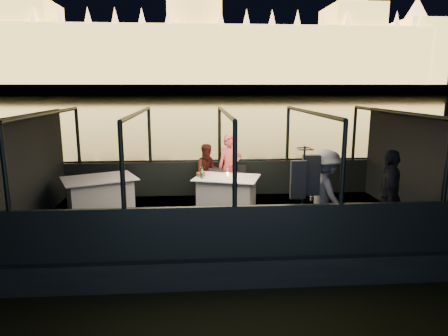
{
  "coord_description": "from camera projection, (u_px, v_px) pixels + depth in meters",
  "views": [
    {
      "loc": [
        -0.64,
        -8.3,
        3.34
      ],
      "look_at": [
        0.0,
        0.4,
        1.55
      ],
      "focal_mm": 32.0,
      "sensor_mm": 36.0,
      "label": 1
    }
  ],
  "objects": [
    {
      "name": "dining_table_central",
      "position": [
        227.0,
        193.0,
        9.36
      ],
      "size": [
        1.7,
        1.44,
        0.77
      ],
      "primitive_type": "cube",
      "rotation": [
        0.0,
        0.0,
        -0.31
      ],
      "color": "silver",
      "rests_on": "boat_deck"
    },
    {
      "name": "gunwale_port",
      "position": [
        220.0,
        178.0,
        10.59
      ],
      "size": [
        8.0,
        0.08,
        0.9
      ],
      "primitive_type": "cube",
      "color": "black",
      "rests_on": "boat_deck"
    },
    {
      "name": "cabin_glass_port",
      "position": [
        219.0,
        135.0,
        10.36
      ],
      "size": [
        8.0,
        0.02,
        1.4
      ],
      "primitive_type": null,
      "color": "#99B2B2",
      "rests_on": "gunwale_port"
    },
    {
      "name": "wine_glass_red",
      "position": [
        234.0,
        171.0,
        9.55
      ],
      "size": [
        0.07,
        0.07,
        0.19
      ],
      "primitive_type": null,
      "rotation": [
        0.0,
        0.0,
        0.19
      ],
      "color": "silver",
      "rests_on": "dining_table_central"
    },
    {
      "name": "bread_basket",
      "position": [
        201.0,
        174.0,
        9.39
      ],
      "size": [
        0.25,
        0.25,
        0.08
      ],
      "primitive_type": "cylinder",
      "rotation": [
        0.0,
        0.0,
        -0.23
      ],
      "color": "brown",
      "rests_on": "dining_table_central"
    },
    {
      "name": "chair_port_left",
      "position": [
        217.0,
        186.0,
        9.77
      ],
      "size": [
        0.52,
        0.52,
        0.83
      ],
      "primitive_type": "cube",
      "rotation": [
        0.0,
        0.0,
        -0.43
      ],
      "color": "black",
      "rests_on": "boat_deck"
    },
    {
      "name": "amber_candle",
      "position": [
        228.0,
        174.0,
        9.38
      ],
      "size": [
        0.06,
        0.06,
        0.08
      ],
      "primitive_type": "cylinder",
      "rotation": [
        0.0,
        0.0,
        -0.03
      ],
      "color": "yellow",
      "rests_on": "dining_table_central"
    },
    {
      "name": "gunwale_starboard",
      "position": [
        235.0,
        232.0,
        6.68
      ],
      "size": [
        8.0,
        0.08,
        0.9
      ],
      "primitive_type": "cube",
      "color": "black",
      "rests_on": "boat_deck"
    },
    {
      "name": "cabin_roof_glass",
      "position": [
        225.0,
        113.0,
        8.26
      ],
      "size": [
        8.0,
        4.0,
        0.02
      ],
      "primitive_type": null,
      "color": "#99B2B2",
      "rests_on": "boat_deck"
    },
    {
      "name": "dining_table_aft",
      "position": [
        100.0,
        197.0,
        9.05
      ],
      "size": [
        1.88,
        1.66,
        0.83
      ],
      "primitive_type": "cube",
      "rotation": [
        0.0,
        0.0,
        0.42
      ],
      "color": "silver",
      "rests_on": "boat_deck"
    },
    {
      "name": "end_wall_fore",
      "position": [
        32.0,
        170.0,
        8.2
      ],
      "size": [
        0.02,
        4.0,
        2.3
      ],
      "primitive_type": null,
      "color": "black",
      "rests_on": "boat_deck"
    },
    {
      "name": "chair_port_right",
      "position": [
        239.0,
        182.0,
        10.12
      ],
      "size": [
        0.43,
        0.43,
        0.85
      ],
      "primitive_type": "cube",
      "rotation": [
        0.0,
        0.0,
        -0.08
      ],
      "color": "black",
      "rests_on": "boat_deck"
    },
    {
      "name": "cabin_glass_starboard",
      "position": [
        235.0,
        164.0,
        6.45
      ],
      "size": [
        8.0,
        0.02,
        1.4
      ],
      "primitive_type": null,
      "color": "#99B2B2",
      "rests_on": "gunwale_starboard"
    },
    {
      "name": "wine_bottle",
      "position": [
        202.0,
        172.0,
        9.16
      ],
      "size": [
        0.09,
        0.09,
        0.31
      ],
      "primitive_type": "cylinder",
      "rotation": [
        0.0,
        0.0,
        0.35
      ],
      "color": "#143714",
      "rests_on": "dining_table_central"
    },
    {
      "name": "wine_glass_white",
      "position": [
        202.0,
        175.0,
        9.08
      ],
      "size": [
        0.08,
        0.08,
        0.21
      ],
      "primitive_type": null,
      "rotation": [
        0.0,
        0.0,
        -0.16
      ],
      "color": "silver",
      "rests_on": "dining_table_central"
    },
    {
      "name": "river_water",
      "position": [
        197.0,
        102.0,
        86.98
      ],
      "size": [
        500.0,
        500.0,
        0.0
      ],
      "primitive_type": "plane",
      "color": "black",
      "rests_on": "ground"
    },
    {
      "name": "end_wall_aft",
      "position": [
        406.0,
        165.0,
        8.78
      ],
      "size": [
        0.02,
        4.0,
        2.3
      ],
      "primitive_type": null,
      "color": "black",
      "rests_on": "boat_deck"
    },
    {
      "name": "boat_hull",
      "position": [
        225.0,
        240.0,
        8.82
      ],
      "size": [
        8.6,
        4.4,
        1.0
      ],
      "primitive_type": "cube",
      "color": "black",
      "rests_on": "river_water"
    },
    {
      "name": "person_man_maroon",
      "position": [
        208.0,
        170.0,
        10.12
      ],
      "size": [
        0.73,
        0.59,
        1.42
      ],
      "primitive_type": "imported",
      "rotation": [
        0.0,
        0.0,
        0.09
      ],
      "color": "#3E1411",
      "rests_on": "boat_deck"
    },
    {
      "name": "boat_deck",
      "position": [
        225.0,
        219.0,
        8.73
      ],
      "size": [
        8.0,
        4.0,
        0.04
      ],
      "primitive_type": "cube",
      "color": "black",
      "rests_on": "boat_hull"
    },
    {
      "name": "person_woman_coral",
      "position": [
        230.0,
        170.0,
        10.1
      ],
      "size": [
        0.6,
        0.41,
        1.65
      ],
      "primitive_type": "imported",
      "rotation": [
        0.0,
        0.0,
        -0.02
      ],
      "color": "#E25256",
      "rests_on": "boat_deck"
    },
    {
      "name": "passenger_dark",
      "position": [
        389.0,
        197.0,
        7.3
      ],
      "size": [
        0.82,
        1.11,
        1.74
      ],
      "primitive_type": "imported",
      "rotation": [
        0.0,
        0.0,
        4.28
      ],
      "color": "black",
      "rests_on": "boat_deck"
    },
    {
      "name": "passenger_stripe",
      "position": [
        325.0,
        193.0,
        7.58
      ],
      "size": [
        0.87,
        1.21,
        1.69
      ],
      "primitive_type": "imported",
      "rotation": [
        0.0,
        0.0,
        1.82
      ],
      "color": "silver",
      "rests_on": "boat_deck"
    },
    {
      "name": "wine_glass_empty",
      "position": [
        227.0,
        174.0,
        9.2
      ],
      "size": [
        0.08,
        0.08,
        0.21
      ],
      "primitive_type": null,
      "rotation": [
        0.0,
        0.0,
        -0.21
      ],
      "color": "white",
      "rests_on": "dining_table_central"
    },
    {
      "name": "canopy_ribs",
      "position": [
        225.0,
        167.0,
        8.49
      ],
      "size": [
        8.0,
        4.0,
        2.3
      ],
      "primitive_type": null,
      "color": "black",
      "rests_on": "boat_deck"
    },
    {
      "name": "embankment",
      "position": [
        195.0,
        91.0,
        213.77
      ],
      "size": [
        400.0,
        140.0,
        6.0
      ],
      "primitive_type": "cube",
      "color": "#423D33",
      "rests_on": "ground"
    },
    {
      "name": "plate_far",
      "position": [
        207.0,
        174.0,
        9.53
      ],
      "size": [
        0.29,
        0.29,
        0.02
      ],
      "primitive_type": "cylinder",
      "rotation": [
        0.0,
        0.0,
        -0.12
      ],
      "color": "white",
      "rests_on": "dining_table_central"
    },
    {
      "name": "parliament_building",
      "position": [
        195.0,
        26.0,
        173.94
      ],
      "size": [
        220.0,
        32.0,
        60.0
      ],
      "primitive_type": null,
      "color": "#F2D18C",
      "rests_on": "embankment"
    },
    {
      "name": "plate_near",
      "position": [
        242.0,
        177.0,
        9.29
      ],
      "size": [
        0.33,
        0.33,
        0.02
      ],
      "primitive_type": "cylinder",
      "rotation": [
        0.0,
        0.0,
        0.42
      ],
      "color": "white",
      "rests_on": "dining_table_central"
    },
    {
      "name": "coat_stand",
      "position": [
        303.0,
        194.0,
        7.3
      ],
      "size": [
        0.59,
        0.53,
        1.79
      ],
      "primitive_type": null,
      "rotation": [
        0.0,
        0.0,
        0.3
      ],
      "color": "black",
      "rests_on": "boat_deck"
    }
  ]
}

